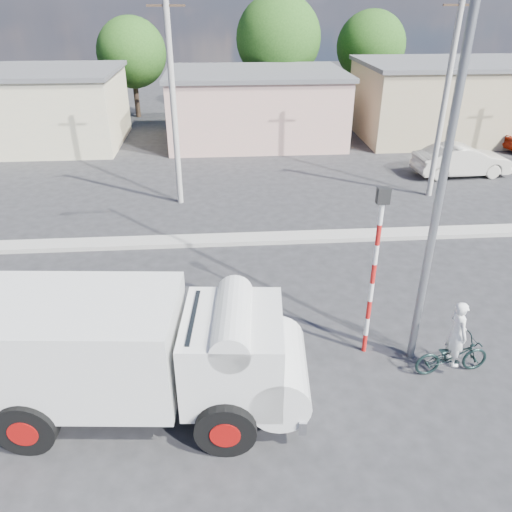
{
  "coord_description": "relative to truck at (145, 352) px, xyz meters",
  "views": [
    {
      "loc": [
        -0.29,
        -8.3,
        8.05
      ],
      "look_at": [
        0.68,
        4.36,
        1.3
      ],
      "focal_mm": 35.0,
      "sensor_mm": 36.0,
      "label": 1
    }
  ],
  "objects": [
    {
      "name": "bicycle",
      "position": [
        6.96,
        0.63,
        -1.04
      ],
      "size": [
        1.85,
        0.78,
        0.95
      ],
      "primitive_type": "imported",
      "rotation": [
        0.0,
        0.0,
        1.66
      ],
      "color": "black",
      "rests_on": "ground"
    },
    {
      "name": "ground_plane",
      "position": [
        1.94,
        0.06,
        -1.51
      ],
      "size": [
        120.0,
        120.0,
        0.0
      ],
      "primitive_type": "plane",
      "color": "#252527",
      "rests_on": "ground"
    },
    {
      "name": "utility_poles",
      "position": [
        5.19,
        12.06,
        2.56
      ],
      "size": [
        35.4,
        0.24,
        8.0
      ],
      "color": "#99968E",
      "rests_on": "ground"
    },
    {
      "name": "streetlight",
      "position": [
        6.08,
        1.26,
        3.45
      ],
      "size": [
        2.34,
        0.22,
        9.0
      ],
      "color": "slate",
      "rests_on": "ground"
    },
    {
      "name": "cyclist",
      "position": [
        6.96,
        0.63,
        -0.68
      ],
      "size": [
        0.45,
        0.64,
        1.65
      ],
      "primitive_type": "imported",
      "rotation": [
        0.0,
        0.0,
        1.66
      ],
      "color": "white",
      "rests_on": "ground"
    },
    {
      "name": "truck",
      "position": [
        0.0,
        0.0,
        0.0
      ],
      "size": [
        6.78,
        3.09,
        2.73
      ],
      "rotation": [
        0.0,
        0.0,
        -0.08
      ],
      "color": "black",
      "rests_on": "ground"
    },
    {
      "name": "car_cream",
      "position": [
        13.47,
        14.59,
        -0.75
      ],
      "size": [
        4.69,
        1.89,
        1.52
      ],
      "primitive_type": "imported",
      "rotation": [
        0.0,
        0.0,
        1.63
      ],
      "color": "beige",
      "rests_on": "ground"
    },
    {
      "name": "tree_row",
      "position": [
        -0.33,
        28.67,
        3.31
      ],
      "size": [
        34.13,
        7.32,
        8.1
      ],
      "color": "#38281E",
      "rests_on": "ground"
    },
    {
      "name": "median",
      "position": [
        1.94,
        8.06,
        -1.43
      ],
      "size": [
        40.0,
        0.8,
        0.16
      ],
      "primitive_type": "cube",
      "color": "#99968E",
      "rests_on": "ground"
    },
    {
      "name": "traffic_pole",
      "position": [
        5.14,
        1.56,
        1.08
      ],
      "size": [
        0.28,
        0.18,
        4.36
      ],
      "color": "red",
      "rests_on": "ground"
    },
    {
      "name": "building_row",
      "position": [
        3.04,
        22.06,
        0.62
      ],
      "size": [
        37.8,
        7.3,
        4.44
      ],
      "color": "beige",
      "rests_on": "ground"
    }
  ]
}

